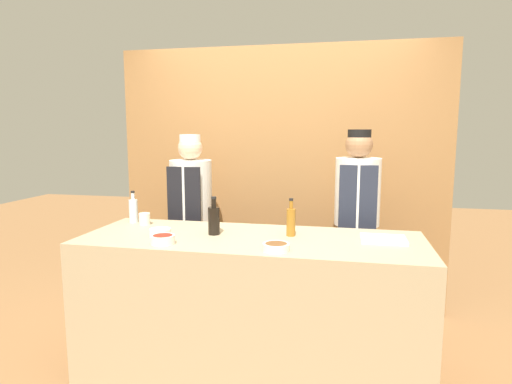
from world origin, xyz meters
name	(u,v)px	position (x,y,z in m)	size (l,w,h in m)	color
ground_plane	(251,370)	(0.00, 0.00, 0.00)	(14.00, 14.00, 0.00)	olive
cabinet_wall	(280,178)	(0.00, 1.26, 1.20)	(3.01, 0.18, 2.40)	olive
counter	(251,305)	(0.00, 0.00, 0.47)	(2.26, 0.82, 0.95)	tan
sauce_bowl_brown	(276,247)	(0.22, -0.29, 0.97)	(0.16, 0.16, 0.05)	white
sauce_bowl_white	(160,232)	(-0.59, -0.11, 0.98)	(0.14, 0.14, 0.06)	white
sauce_bowl_red	(163,239)	(-0.50, -0.28, 0.98)	(0.15, 0.15, 0.06)	white
cutting_board	(383,239)	(0.85, 0.09, 0.96)	(0.28, 0.23, 0.02)	white
bottle_soy	(214,220)	(-0.26, 0.03, 1.05)	(0.08, 0.08, 0.26)	black
bottle_amber	(291,221)	(0.25, 0.09, 1.05)	(0.06, 0.06, 0.25)	#9E661E
bottle_clear	(133,210)	(-0.98, 0.27, 1.04)	(0.06, 0.06, 0.24)	silver
cup_cream	(145,219)	(-0.86, 0.21, 0.99)	(0.08, 0.08, 0.09)	silver
chef_left	(192,220)	(-0.70, 0.76, 0.87)	(0.36, 0.36, 1.61)	#28282D
chef_right	(356,225)	(0.70, 0.76, 0.90)	(0.36, 0.36, 1.65)	#28282D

